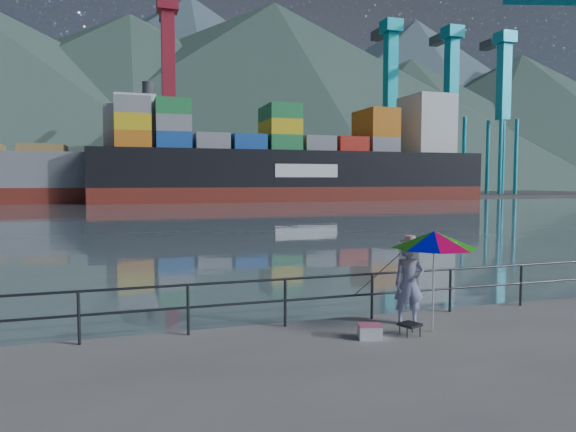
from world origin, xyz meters
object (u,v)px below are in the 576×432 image
object	(u,v)px
fisherman	(409,284)
bulk_carrier	(18,173)
container_ship	(306,163)
beach_umbrella	(434,240)
cooler_bag	(370,332)

from	to	relation	value
fisherman	bulk_carrier	xyz separation A→B (m)	(-20.70, 72.77, 3.17)
fisherman	container_ship	size ratio (longest dim) A/B	0.03
fisherman	beach_umbrella	distance (m)	1.18
beach_umbrella	cooler_bag	bearing A→B (deg)	-178.24
beach_umbrella	bulk_carrier	world-z (taller)	bulk_carrier
container_ship	bulk_carrier	bearing A→B (deg)	175.51
container_ship	cooler_bag	bearing A→B (deg)	-108.32
cooler_bag	container_ship	size ratio (longest dim) A/B	0.01
fisherman	beach_umbrella	bearing A→B (deg)	-58.54
bulk_carrier	container_ship	distance (m)	42.84
beach_umbrella	cooler_bag	size ratio (longest dim) A/B	4.89
fisherman	bulk_carrier	bearing A→B (deg)	119.83
fisherman	beach_umbrella	world-z (taller)	beach_umbrella
cooler_bag	fisherman	bearing A→B (deg)	42.85
container_ship	beach_umbrella	bearing A→B (deg)	-107.28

